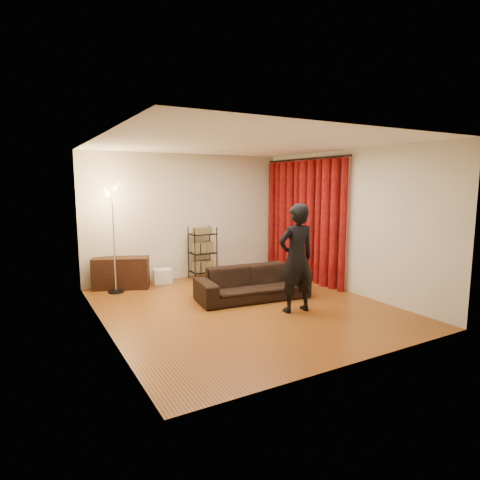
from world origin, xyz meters
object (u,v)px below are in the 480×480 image
wire_shelf (203,253)px  storage_boxes (163,276)px  media_cabinet (121,273)px  sofa (252,283)px  floor_lamp (114,240)px  person (296,258)px

wire_shelf → storage_boxes: bearing=162.1°
media_cabinet → storage_boxes: 0.86m
sofa → floor_lamp: bearing=147.8°
storage_boxes → wire_shelf: bearing=-1.4°
sofa → wire_shelf: 1.90m
media_cabinet → wire_shelf: (1.76, -0.03, 0.26)m
sofa → storage_boxes: sofa is taller
media_cabinet → wire_shelf: 1.78m
media_cabinet → person: bearing=-29.9°
media_cabinet → storage_boxes: bearing=22.8°
floor_lamp → wire_shelf: bearing=6.7°
storage_boxes → person: bearing=-65.5°
media_cabinet → floor_lamp: (-0.16, -0.25, 0.70)m
storage_boxes → floor_lamp: bearing=-166.4°
person → floor_lamp: 3.47m
person → storage_boxes: size_ratio=4.75×
storage_boxes → floor_lamp: (-1.01, -0.25, 0.86)m
sofa → storage_boxes: 2.17m
sofa → media_cabinet: (-1.90, 1.90, 0.02)m
storage_boxes → floor_lamp: size_ratio=0.18×
wire_shelf → floor_lamp: floor_lamp is taller
sofa → media_cabinet: size_ratio=1.87×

